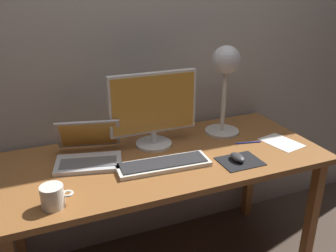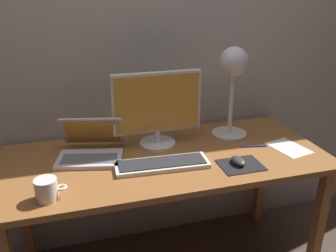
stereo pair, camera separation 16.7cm
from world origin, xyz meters
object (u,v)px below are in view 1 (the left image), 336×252
object	(u,v)px
monitor	(153,108)
mouse	(238,157)
desk_lamp	(226,72)
coffee_mug	(53,197)
keyboard_main	(164,164)
pen	(248,143)
laptop	(89,149)

from	to	relation	value
monitor	mouse	xyz separation A→B (m)	(0.31, -0.32, -0.19)
monitor	desk_lamp	bearing A→B (deg)	1.70
monitor	coffee_mug	bearing A→B (deg)	-145.53
desk_lamp	mouse	xyz separation A→B (m)	(-0.11, -0.33, -0.34)
monitor	keyboard_main	xyz separation A→B (m)	(-0.04, -0.24, -0.20)
monitor	keyboard_main	bearing A→B (deg)	-99.42
coffee_mug	keyboard_main	bearing A→B (deg)	15.06
monitor	keyboard_main	size ratio (longest dim) A/B	1.03
mouse	pen	world-z (taller)	mouse
monitor	keyboard_main	distance (m)	0.31
desk_lamp	mouse	size ratio (longest dim) A/B	5.16
monitor	keyboard_main	world-z (taller)	monitor
monitor	desk_lamp	world-z (taller)	desk_lamp
laptop	coffee_mug	distance (m)	0.40
pen	laptop	bearing A→B (deg)	170.29
mouse	pen	size ratio (longest dim) A/B	0.69
keyboard_main	coffee_mug	bearing A→B (deg)	-164.94
keyboard_main	coffee_mug	size ratio (longest dim) A/B	3.59
laptop	pen	size ratio (longest dim) A/B	2.60
monitor	desk_lamp	distance (m)	0.44
laptop	desk_lamp	distance (m)	0.83
keyboard_main	monitor	bearing A→B (deg)	80.58
mouse	coffee_mug	bearing A→B (deg)	-176.35
keyboard_main	mouse	xyz separation A→B (m)	(0.35, -0.08, 0.01)
laptop	coffee_mug	xyz separation A→B (m)	(-0.20, -0.35, -0.01)
coffee_mug	pen	world-z (taller)	coffee_mug
monitor	laptop	world-z (taller)	monitor
desk_lamp	pen	size ratio (longest dim) A/B	3.54
monitor	mouse	distance (m)	0.49
laptop	mouse	size ratio (longest dim) A/B	3.80
laptop	pen	bearing A→B (deg)	-9.71
keyboard_main	pen	distance (m)	0.52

